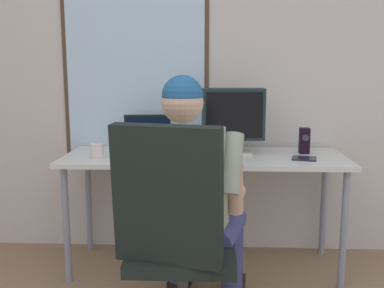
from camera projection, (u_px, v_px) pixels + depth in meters
wall_rear at (169, 59)px, 3.13m from camera, size 4.89×0.08×2.72m
desk at (204, 165)px, 2.87m from camera, size 1.77×0.62×0.75m
office_chair at (175, 229)px, 1.97m from camera, size 0.62×0.63×1.08m
person_seated at (190, 198)px, 2.21m from camera, size 0.61×0.84×1.27m
crt_monitor at (233, 116)px, 2.86m from camera, size 0.40×0.20×0.42m
laptop at (148, 143)px, 2.95m from camera, size 0.35×0.37×0.24m
wine_glass at (185, 141)px, 2.71m from camera, size 0.08×0.08×0.16m
desk_speaker at (304, 141)px, 2.91m from camera, size 0.06×0.08×0.16m
cd_case at (304, 158)px, 2.74m from camera, size 0.17×0.15×0.01m
coffee_mug at (97, 151)px, 2.76m from camera, size 0.08×0.08×0.09m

